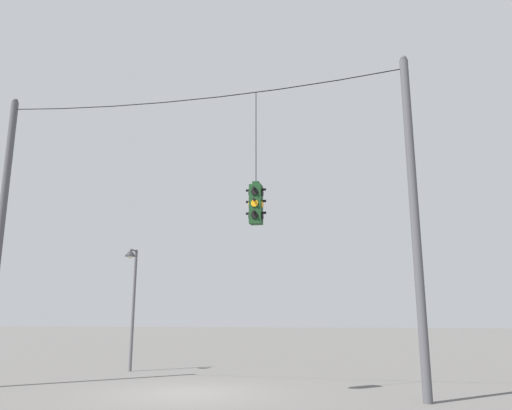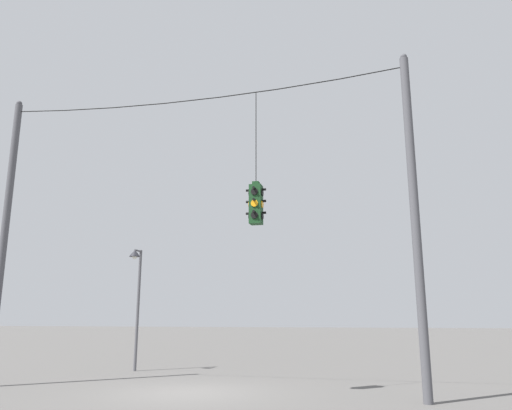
{
  "view_description": "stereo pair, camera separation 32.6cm",
  "coord_description": "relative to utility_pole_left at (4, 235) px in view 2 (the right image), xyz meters",
  "views": [
    {
      "loc": [
        5.09,
        -13.76,
        2.01
      ],
      "look_at": [
        2.03,
        -0.37,
        5.13
      ],
      "focal_mm": 35.0,
      "sensor_mm": 36.0,
      "label": 1
    },
    {
      "loc": [
        5.41,
        -13.68,
        2.01
      ],
      "look_at": [
        2.03,
        -0.37,
        5.13
      ],
      "focal_mm": 35.0,
      "sensor_mm": 36.0,
      "label": 2
    }
  ],
  "objects": [
    {
      "name": "span_wire",
      "position": [
        6.3,
        0.0,
        4.04
      ],
      "size": [
        12.59,
        0.03,
        0.33
      ],
      "color": "black"
    },
    {
      "name": "utility_pole_left",
      "position": [
        0.0,
        0.0,
        0.0
      ],
      "size": [
        0.24,
        0.24,
        9.24
      ],
      "color": "#4C4C51",
      "rests_on": "ground_plane"
    },
    {
      "name": "traffic_light_over_intersection",
      "position": [
        8.33,
        0.0,
        0.57
      ],
      "size": [
        0.58,
        0.58,
        4.0
      ],
      "color": "#143819"
    },
    {
      "name": "ground_plane",
      "position": [
        6.3,
        0.37,
        -4.61
      ],
      "size": [
        200.0,
        200.0,
        0.0
      ],
      "primitive_type": "plane",
      "color": "#565451"
    },
    {
      "name": "utility_pole_right",
      "position": [
        12.59,
        0.0,
        0.0
      ],
      "size": [
        0.24,
        0.24,
        9.24
      ],
      "color": "#4C4C51",
      "rests_on": "ground_plane"
    },
    {
      "name": "street_lamp",
      "position": [
        2.11,
        5.01,
        -1.18
      ],
      "size": [
        0.45,
        0.78,
        4.73
      ],
      "color": "#515156",
      "rests_on": "ground_plane"
    }
  ]
}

